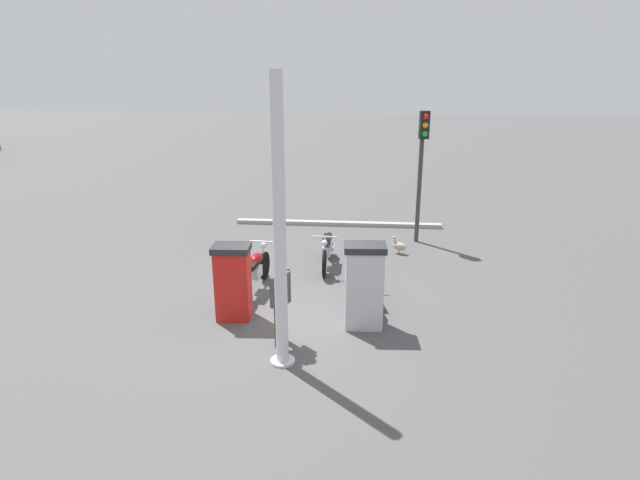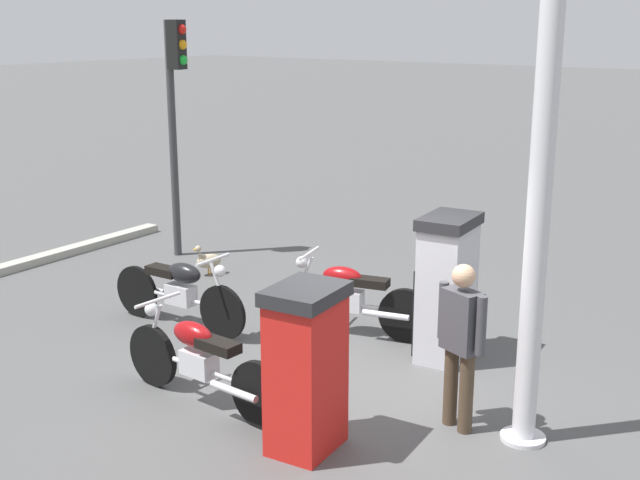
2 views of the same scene
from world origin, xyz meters
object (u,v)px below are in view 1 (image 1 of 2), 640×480
at_px(motorcycle_extra, 327,248).
at_px(attendant_person, 280,297).
at_px(canopy_support_pole, 279,234).
at_px(motorcycle_far_pump, 255,271).
at_px(wandering_duck, 399,246).
at_px(motorcycle_near_pump, 366,278).
at_px(roadside_traffic_light, 422,154).
at_px(fuel_pump_far, 233,281).
at_px(fuel_pump_near, 364,286).

bearing_deg(motorcycle_extra, attendant_person, 175.99).
xyz_separation_m(attendant_person, canopy_support_pole, (-0.58, -0.15, 1.31)).
relative_size(motorcycle_far_pump, wandering_duck, 4.54).
bearing_deg(attendant_person, motorcycle_near_pump, -31.89).
height_order(wandering_duck, canopy_support_pole, canopy_support_pole).
distance_m(wandering_duck, roadside_traffic_light, 2.55).
distance_m(fuel_pump_far, roadside_traffic_light, 6.68).
relative_size(attendant_person, wandering_duck, 3.36).
distance_m(motorcycle_far_pump, attendant_person, 2.48).
xyz_separation_m(fuel_pump_far, motorcycle_near_pump, (1.25, -2.44, -0.29)).
distance_m(motorcycle_near_pump, roadside_traffic_light, 4.70).
height_order(wandering_duck, roadside_traffic_light, roadside_traffic_light).
relative_size(motorcycle_near_pump, attendant_person, 1.23).
xyz_separation_m(motorcycle_near_pump, wandering_duck, (3.00, -0.70, -0.24)).
distance_m(wandering_duck, canopy_support_pole, 6.32).
bearing_deg(attendant_person, canopy_support_pole, -165.74).
relative_size(fuel_pump_near, canopy_support_pole, 0.35).
relative_size(fuel_pump_near, attendant_person, 1.04).
xyz_separation_m(fuel_pump_far, roadside_traffic_light, (5.32, -3.65, 1.73)).
relative_size(wandering_duck, canopy_support_pole, 0.10).
distance_m(motorcycle_far_pump, motorcycle_extra, 2.13).
relative_size(fuel_pump_near, roadside_traffic_light, 0.44).
xyz_separation_m(motorcycle_extra, canopy_support_pole, (-4.45, 0.12, 1.71)).
height_order(fuel_pump_near, roadside_traffic_light, roadside_traffic_light).
height_order(motorcycle_far_pump, roadside_traffic_light, roadside_traffic_light).
relative_size(fuel_pump_far, attendant_person, 0.95).
height_order(fuel_pump_far, attendant_person, attendant_person).
bearing_deg(wandering_duck, motorcycle_far_pump, 133.40).
height_order(attendant_person, roadside_traffic_light, roadside_traffic_light).
height_order(motorcycle_far_pump, motorcycle_extra, motorcycle_extra).
xyz_separation_m(fuel_pump_far, canopy_support_pole, (-1.45, -1.27, 1.45)).
bearing_deg(motorcycle_extra, roadside_traffic_light, -44.07).
relative_size(fuel_pump_near, fuel_pump_far, 1.09).
xyz_separation_m(attendant_person, wandering_duck, (5.12, -2.03, -0.66)).
height_order(motorcycle_near_pump, motorcycle_far_pump, same).
relative_size(motorcycle_near_pump, motorcycle_far_pump, 0.91).
bearing_deg(motorcycle_extra, motorcycle_far_pump, 141.32).
bearing_deg(fuel_pump_near, roadside_traffic_light, -12.35).
xyz_separation_m(motorcycle_near_pump, attendant_person, (-2.12, 1.32, 0.42)).
bearing_deg(wandering_duck, roadside_traffic_light, -24.96).
distance_m(motorcycle_extra, roadside_traffic_light, 3.81).
distance_m(motorcycle_far_pump, wandering_duck, 4.26).
distance_m(fuel_pump_near, wandering_duck, 4.34).
bearing_deg(roadside_traffic_light, fuel_pump_near, 167.65).
bearing_deg(motorcycle_near_pump, fuel_pump_near, -178.20).
bearing_deg(fuel_pump_far, roadside_traffic_light, -34.43).
bearing_deg(fuel_pump_near, motorcycle_near_pump, 1.80).
height_order(attendant_person, canopy_support_pole, canopy_support_pole).
bearing_deg(wandering_duck, motorcycle_extra, 125.57).
bearing_deg(canopy_support_pole, motorcycle_near_pump, -23.50).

